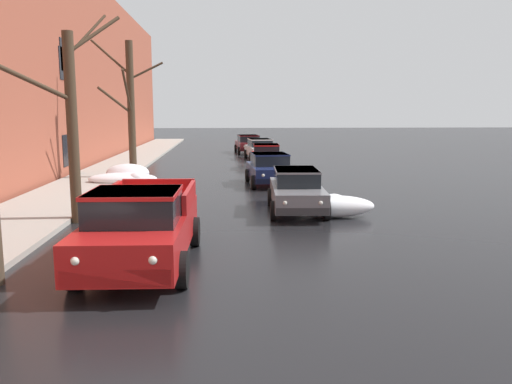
% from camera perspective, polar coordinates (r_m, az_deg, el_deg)
% --- Properties ---
extents(left_sidewalk_slab, '(3.18, 80.00, 0.15)m').
position_cam_1_polar(left_sidewalk_slab, '(21.27, -20.40, -0.47)').
color(left_sidewalk_slab, '#A8A399').
rests_on(left_sidewalk_slab, ground).
extents(snow_bank_near_corner_left, '(3.10, 1.35, 0.61)m').
position_cam_1_polar(snow_bank_near_corner_left, '(24.26, -14.28, 1.41)').
color(snow_bank_near_corner_left, white).
rests_on(snow_bank_near_corner_left, ground).
extents(snow_bank_along_left_kerb, '(2.92, 0.95, 0.75)m').
position_cam_1_polar(snow_bank_along_left_kerb, '(16.55, 8.08, -1.57)').
color(snow_bank_along_left_kerb, white).
rests_on(snow_bank_along_left_kerb, ground).
extents(snow_bank_mid_block_left, '(2.01, 1.10, 0.88)m').
position_cam_1_polar(snow_bank_mid_block_left, '(25.15, -13.77, 1.98)').
color(snow_bank_mid_block_left, white).
rests_on(snow_bank_mid_block_left, ground).
extents(bare_tree_mid_block, '(2.63, 3.17, 6.27)m').
position_cam_1_polar(bare_tree_mid_block, '(16.26, -19.60, 7.33)').
color(bare_tree_mid_block, '#423323').
rests_on(bare_tree_mid_block, ground).
extents(bare_tree_far_down_block, '(3.45, 2.28, 6.72)m').
position_cam_1_polar(bare_tree_far_down_block, '(25.95, -13.65, 8.99)').
color(bare_tree_far_down_block, '#423323').
rests_on(bare_tree_far_down_block, ground).
extents(pickup_truck_red_approaching_near_lane, '(2.33, 5.34, 1.76)m').
position_cam_1_polar(pickup_truck_red_approaching_near_lane, '(11.43, -12.52, -3.72)').
color(pickup_truck_red_approaching_near_lane, red).
rests_on(pickup_truck_red_approaching_near_lane, ground).
extents(sedan_grey_parked_kerbside_close, '(1.99, 4.36, 1.42)m').
position_cam_1_polar(sedan_grey_parked_kerbside_close, '(17.30, 4.47, 0.29)').
color(sedan_grey_parked_kerbside_close, slate).
rests_on(sedan_grey_parked_kerbside_close, ground).
extents(sedan_darkblue_parked_kerbside_mid, '(2.18, 3.99, 1.42)m').
position_cam_1_polar(sedan_darkblue_parked_kerbside_mid, '(23.59, 1.54, 2.62)').
color(sedan_darkblue_parked_kerbside_mid, navy).
rests_on(sedan_darkblue_parked_kerbside_mid, ground).
extents(sedan_red_parked_far_down_block, '(2.03, 4.23, 1.42)m').
position_cam_1_polar(sedan_red_parked_far_down_block, '(30.05, 1.13, 3.98)').
color(sedan_red_parked_far_down_block, red).
rests_on(sedan_red_parked_far_down_block, ground).
extents(sedan_white_queued_behind_truck, '(2.15, 4.54, 1.42)m').
position_cam_1_polar(sedan_white_queued_behind_truck, '(35.83, 0.46, 4.79)').
color(sedan_white_queued_behind_truck, silver).
rests_on(sedan_white_queued_behind_truck, ground).
extents(sedan_maroon_at_far_intersection, '(2.21, 4.50, 1.42)m').
position_cam_1_polar(sedan_maroon_at_far_intersection, '(41.40, -0.83, 5.35)').
color(sedan_maroon_at_far_intersection, maroon).
rests_on(sedan_maroon_at_far_intersection, ground).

